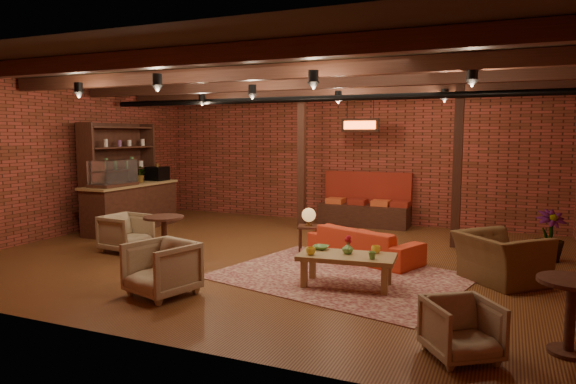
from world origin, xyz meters
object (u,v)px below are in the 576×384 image
at_px(round_table_left, 164,230).
at_px(coffee_table, 346,258).
at_px(sofa, 364,244).
at_px(armchair_a, 126,231).
at_px(armchair_b, 162,266).
at_px(side_table_book, 477,236).
at_px(side_table_lamp, 309,218).
at_px(round_table_right, 571,304).
at_px(armchair_far, 462,326).
at_px(armchair_right, 501,250).
at_px(plant_tall, 553,185).

bearing_deg(round_table_left, coffee_table, -6.76).
height_order(sofa, coffee_table, coffee_table).
distance_m(armchair_a, armchair_b, 2.90).
bearing_deg(side_table_book, sofa, -161.41).
bearing_deg(side_table_lamp, coffee_table, -55.44).
height_order(round_table_left, side_table_book, round_table_left).
distance_m(side_table_book, round_table_right, 3.63).
relative_size(armchair_a, armchair_far, 1.20).
height_order(armchair_right, round_table_right, armchair_right).
bearing_deg(armchair_a, round_table_right, -99.45).
xyz_separation_m(round_table_left, armchair_right, (5.43, 0.67, -0.01)).
bearing_deg(armchair_b, round_table_left, 142.17).
distance_m(armchair_right, plant_tall, 2.03).
height_order(coffee_table, side_table_book, coffee_table).
relative_size(sofa, round_table_left, 2.70).
xyz_separation_m(armchair_b, armchair_right, (4.15, 2.43, 0.08)).
relative_size(round_table_right, plant_tall, 0.29).
relative_size(round_table_left, armchair_far, 1.14).
xyz_separation_m(round_table_right, armchair_far, (-0.96, -0.53, -0.19)).
height_order(coffee_table, armchair_a, armchair_a).
height_order(sofa, side_table_lamp, side_table_lamp).
bearing_deg(side_table_lamp, side_table_book, 6.54).
bearing_deg(armchair_a, armchair_far, -106.09).
relative_size(sofa, armchair_right, 1.78).
height_order(armchair_right, armchair_far, armchair_right).
bearing_deg(armchair_b, armchair_far, 9.37).
bearing_deg(armchair_right, plant_tall, -66.64).
relative_size(armchair_right, side_table_book, 2.04).
bearing_deg(side_table_book, armchair_b, -136.71).
bearing_deg(round_table_right, sofa, 134.43).
height_order(coffee_table, plant_tall, plant_tall).
bearing_deg(armchair_a, side_table_lamp, -61.55).
relative_size(armchair_right, armchair_far, 1.74).
distance_m(sofa, armchair_b, 3.56).
bearing_deg(round_table_left, armchair_b, -54.04).
height_order(side_table_lamp, round_table_right, side_table_lamp).
distance_m(sofa, coffee_table, 1.60).
height_order(sofa, round_table_left, round_table_left).
distance_m(armchair_b, round_table_right, 4.82).
bearing_deg(sofa, side_table_lamp, 9.06).
xyz_separation_m(round_table_left, round_table_right, (6.10, -1.70, 0.01)).
bearing_deg(armchair_far, sofa, 83.90).
bearing_deg(armchair_right, round_table_right, 152.35).
height_order(armchair_b, side_table_book, armchair_b).
bearing_deg(armchair_b, coffee_table, 48.64).
xyz_separation_m(round_table_left, armchair_far, (5.13, -2.23, -0.17)).
relative_size(coffee_table, round_table_right, 1.86).
bearing_deg(round_table_right, armchair_a, 165.56).
height_order(side_table_lamp, side_table_book, side_table_lamp).
relative_size(side_table_lamp, armchair_a, 1.06).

